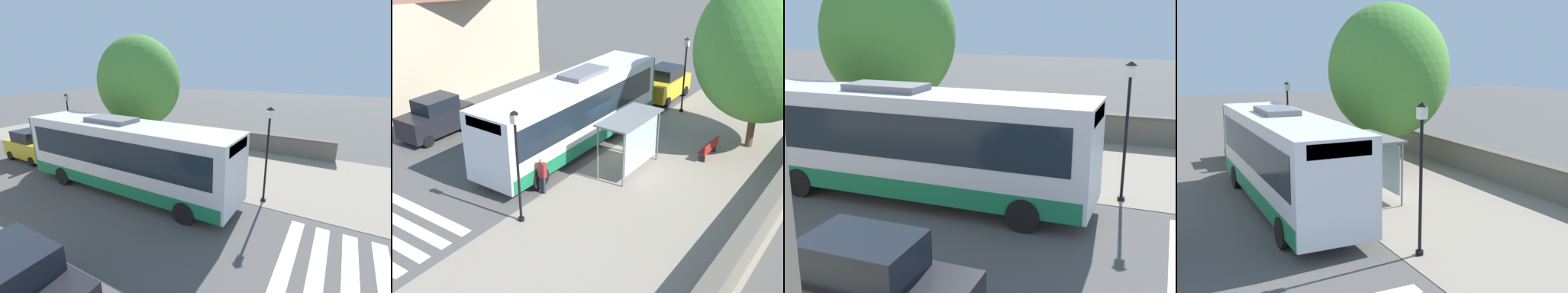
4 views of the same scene
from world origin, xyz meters
The scene contains 10 objects.
ground_plane centered at (0.00, 0.00, 0.00)m, with size 120.00×120.00×0.00m, color #514F4C.
sidewalk_plaza centered at (-4.50, 0.00, 0.01)m, with size 9.00×44.00×0.02m.
stone_wall centered at (-8.55, 0.00, 0.71)m, with size 0.60×20.00×1.41m.
bus centered at (1.68, 0.58, 1.99)m, with size 2.77×11.97×3.85m.
bus_shelter centered at (-1.99, 1.05, 2.19)m, with size 1.62×3.48×2.66m.
pedestrian centered at (0.04, 5.02, 0.98)m, with size 0.34×0.22×1.67m.
bench centered at (-4.43, -2.31, 0.48)m, with size 0.40×1.74×0.88m.
street_lamp_far centered at (-0.61, 7.15, 2.73)m, with size 0.28×0.28×4.62m.
shade_tree centered at (-5.66, -4.66, 5.11)m, with size 6.53×6.53×8.71m.
parked_car_far_lane centered at (8.67, 3.51, 1.02)m, with size 1.89×3.94×2.13m.
Camera 3 is at (15.40, 8.35, 5.95)m, focal length 45.00 mm.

